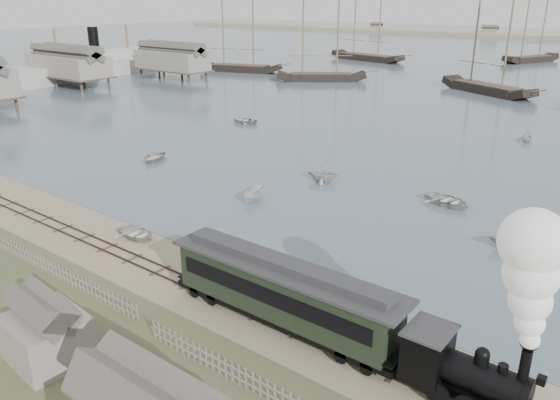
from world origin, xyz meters
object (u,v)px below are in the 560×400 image
Objects in this scene: passenger_coach at (283,290)px; beached_dinghy at (136,233)px; steamship at (95,52)px; locomotive at (511,334)px.

passenger_coach is 3.98× the size of beached_dinghy.
passenger_coach is at bearing -127.32° from steamship.
passenger_coach is (-12.19, -0.00, -2.18)m from locomotive.
locomotive is 2.57× the size of beached_dinghy.
passenger_coach is at bearing -99.43° from beached_dinghy.
locomotive reaches higher than beached_dinghy.
steamship is at bearing 153.12° from locomotive.
locomotive is 0.19× the size of steamship.
beached_dinghy is at bearing 174.90° from locomotive.
passenger_coach is 113.76m from steamship.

